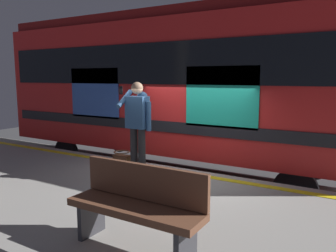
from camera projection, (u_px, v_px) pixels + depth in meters
ground_plane at (187, 209)px, 6.98m from camera, size 26.54×26.54×0.00m
platform at (129, 224)px, 5.26m from camera, size 17.70×3.91×0.86m
safety_line at (180, 172)px, 6.60m from camera, size 17.34×0.16×0.01m
track_rail_near at (209, 190)px, 7.90m from camera, size 23.01×0.08×0.16m
track_rail_far at (231, 175)px, 9.12m from camera, size 23.01×0.08×0.16m
train_carriage at (182, 82)px, 8.71m from camera, size 9.54×2.98×4.07m
passenger at (138, 121)px, 6.22m from camera, size 0.57×0.55×1.77m
handbag at (122, 163)px, 6.55m from camera, size 0.34×0.31×0.43m
bench at (138, 204)px, 3.66m from camera, size 1.57×0.44×0.90m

